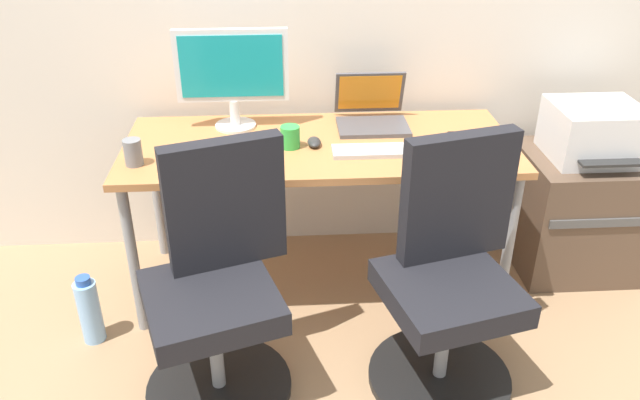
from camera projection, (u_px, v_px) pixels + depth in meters
name	position (u px, v px, depth m)	size (l,w,h in m)	color
ground_plane	(319.00, 280.00, 3.01)	(5.28, 5.28, 0.00)	#9E7A56
desk	(319.00, 156.00, 2.70)	(1.63, 0.68, 0.71)	#B77542
office_chair_left	(218.00, 289.00, 2.25)	(0.56, 0.56, 0.94)	black
office_chair_right	(450.00, 280.00, 2.30)	(0.54, 0.54, 0.94)	black
side_cabinet	(576.00, 211.00, 3.01)	(0.54, 0.51, 0.57)	brown
printer	(594.00, 132.00, 2.82)	(0.38, 0.40, 0.24)	silver
water_bottle_on_floor	(89.00, 310.00, 2.58)	(0.09, 0.09, 0.31)	#8CBFF2
desktop_monitor	(232.00, 72.00, 2.70)	(0.48, 0.18, 0.43)	silver
open_laptop	(372.00, 112.00, 2.83)	(0.31, 0.29, 0.22)	#4C4C51
keyboard_by_monitor	(220.00, 158.00, 2.51)	(0.34, 0.12, 0.02)	#515156
keyboard_by_laptop	(374.00, 151.00, 2.58)	(0.34, 0.12, 0.02)	#B7B7B7
mouse_by_monitor	(491.00, 160.00, 2.48)	(0.06, 0.10, 0.03)	silver
mouse_by_laptop	(314.00, 142.00, 2.64)	(0.06, 0.10, 0.03)	#2D2D2D
coffee_mug	(290.00, 137.00, 2.61)	(0.08, 0.08, 0.09)	green
pen_cup	(133.00, 152.00, 2.46)	(0.07, 0.07, 0.10)	slate
phone_near_monitor	(460.00, 139.00, 2.69)	(0.07, 0.14, 0.01)	black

